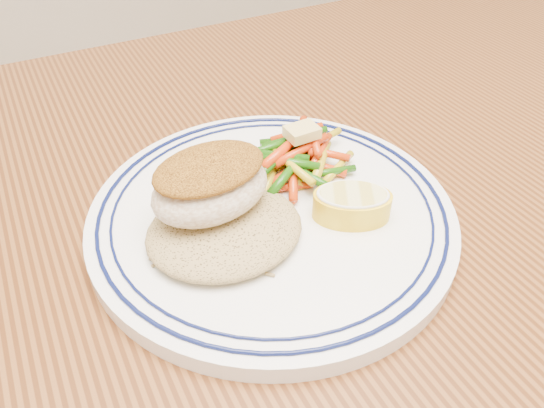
{
  "coord_description": "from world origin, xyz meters",
  "views": [
    {
      "loc": [
        -0.14,
        -0.24,
        1.04
      ],
      "look_at": [
        0.0,
        0.04,
        0.77
      ],
      "focal_mm": 35.0,
      "sensor_mm": 36.0,
      "label": 1
    }
  ],
  "objects_px": {
    "dining_table": "(290,332)",
    "plate": "(272,214)",
    "vegetable_pile": "(295,158)",
    "fish_fillet": "(210,184)",
    "lemon_wedge": "(352,203)",
    "rice_pilaf": "(224,226)"
  },
  "relations": [
    {
      "from": "rice_pilaf",
      "to": "vegetable_pile",
      "type": "distance_m",
      "value": 0.1
    },
    {
      "from": "rice_pilaf",
      "to": "fish_fillet",
      "type": "distance_m",
      "value": 0.03
    },
    {
      "from": "lemon_wedge",
      "to": "plate",
      "type": "bearing_deg",
      "value": 144.06
    },
    {
      "from": "fish_fillet",
      "to": "vegetable_pile",
      "type": "xyz_separation_m",
      "value": [
        0.09,
        0.03,
        -0.02
      ]
    },
    {
      "from": "plate",
      "to": "lemon_wedge",
      "type": "height_order",
      "value": "lemon_wedge"
    },
    {
      "from": "dining_table",
      "to": "fish_fillet",
      "type": "height_order",
      "value": "fish_fillet"
    },
    {
      "from": "dining_table",
      "to": "vegetable_pile",
      "type": "xyz_separation_m",
      "value": [
        0.04,
        0.07,
        0.13
      ]
    },
    {
      "from": "dining_table",
      "to": "plate",
      "type": "xyz_separation_m",
      "value": [
        0.0,
        0.04,
        0.11
      ]
    },
    {
      "from": "fish_fillet",
      "to": "vegetable_pile",
      "type": "bearing_deg",
      "value": 19.26
    },
    {
      "from": "plate",
      "to": "rice_pilaf",
      "type": "bearing_deg",
      "value": -164.11
    },
    {
      "from": "rice_pilaf",
      "to": "lemon_wedge",
      "type": "relative_size",
      "value": 1.55
    },
    {
      "from": "rice_pilaf",
      "to": "lemon_wedge",
      "type": "bearing_deg",
      "value": -13.51
    },
    {
      "from": "vegetable_pile",
      "to": "lemon_wedge",
      "type": "xyz_separation_m",
      "value": [
        0.01,
        -0.07,
        -0.0
      ]
    },
    {
      "from": "plate",
      "to": "vegetable_pile",
      "type": "bearing_deg",
      "value": 41.17
    },
    {
      "from": "vegetable_pile",
      "to": "plate",
      "type": "bearing_deg",
      "value": -138.83
    },
    {
      "from": "rice_pilaf",
      "to": "lemon_wedge",
      "type": "height_order",
      "value": "lemon_wedge"
    },
    {
      "from": "lemon_wedge",
      "to": "fish_fillet",
      "type": "bearing_deg",
      "value": 157.11
    },
    {
      "from": "plate",
      "to": "rice_pilaf",
      "type": "height_order",
      "value": "rice_pilaf"
    },
    {
      "from": "vegetable_pile",
      "to": "fish_fillet",
      "type": "bearing_deg",
      "value": -160.74
    },
    {
      "from": "dining_table",
      "to": "vegetable_pile",
      "type": "height_order",
      "value": "vegetable_pile"
    },
    {
      "from": "dining_table",
      "to": "vegetable_pile",
      "type": "bearing_deg",
      "value": 59.49
    },
    {
      "from": "plate",
      "to": "vegetable_pile",
      "type": "height_order",
      "value": "vegetable_pile"
    }
  ]
}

